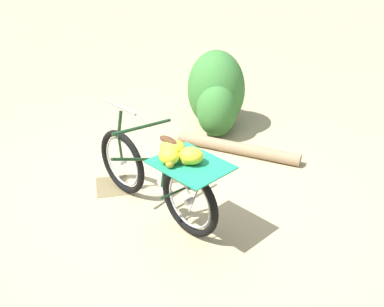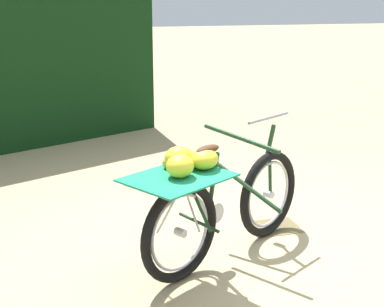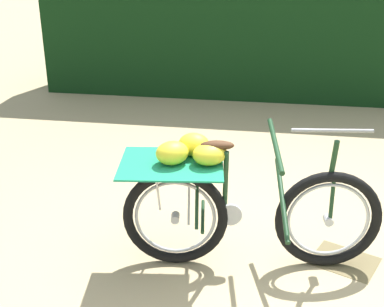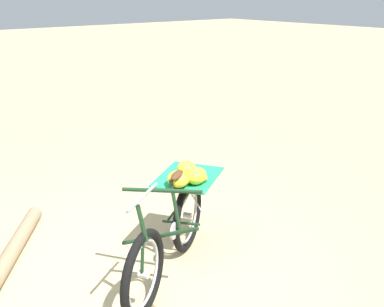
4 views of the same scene
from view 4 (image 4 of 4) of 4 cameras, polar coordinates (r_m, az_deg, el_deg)
ground_plane at (r=4.22m, az=-6.59°, el=-16.11°), size 60.00×60.00×0.00m
bicycle at (r=4.13m, az=-2.40°, el=-8.80°), size 1.67×1.20×1.03m
fallen_log at (r=4.84m, az=-21.75°, el=-11.37°), size 1.08×1.39×0.15m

